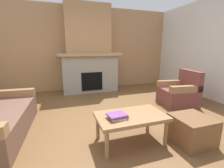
% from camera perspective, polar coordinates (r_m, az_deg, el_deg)
% --- Properties ---
extents(ground, '(9.00, 9.00, 0.00)m').
position_cam_1_polar(ground, '(2.92, 2.15, -15.08)').
color(ground, brown).
extents(wall_back_wood_panel, '(6.00, 0.12, 2.70)m').
position_cam_1_polar(wall_back_wood_panel, '(5.49, -9.22, 12.46)').
color(wall_back_wood_panel, tan).
rests_on(wall_back_wood_panel, ground).
extents(fireplace, '(1.90, 0.82, 2.70)m').
position_cam_1_polar(fireplace, '(5.12, -8.42, 10.39)').
color(fireplace, gray).
rests_on(fireplace, ground).
extents(armchair, '(0.87, 0.87, 0.85)m').
position_cam_1_polar(armchair, '(4.21, 23.27, -3.03)').
color(armchair, brown).
rests_on(armchair, ground).
extents(coffee_table, '(1.00, 0.60, 0.43)m').
position_cam_1_polar(coffee_table, '(2.34, 6.90, -12.29)').
color(coffee_table, '#997047').
rests_on(coffee_table, ground).
extents(ottoman, '(0.52, 0.52, 0.40)m').
position_cam_1_polar(ottoman, '(2.67, 27.00, -14.61)').
color(ottoman, brown).
rests_on(ottoman, ground).
extents(book_stack_near_edge, '(0.29, 0.24, 0.06)m').
position_cam_1_polar(book_stack_near_edge, '(2.19, 2.07, -11.51)').
color(book_stack_near_edge, beige).
rests_on(book_stack_near_edge, coffee_table).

